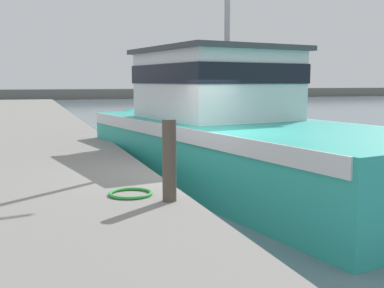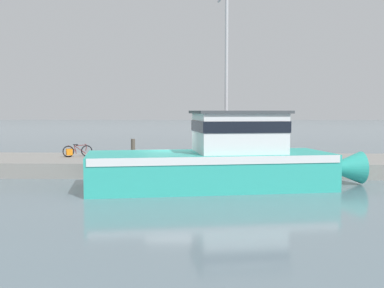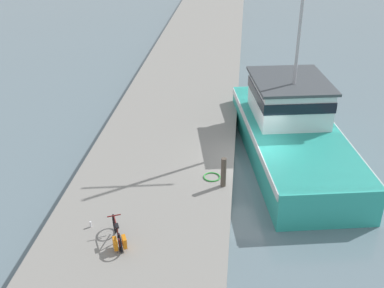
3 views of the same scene
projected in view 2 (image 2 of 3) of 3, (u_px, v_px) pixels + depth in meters
name	position (u px, v px, depth m)	size (l,w,h in m)	color
ground_plane	(174.00, 182.00, 22.25)	(320.00, 320.00, 0.00)	slate
dock_pier	(179.00, 165.00, 26.18)	(6.19, 80.00, 0.74)	gray
fishing_boat_main	(222.00, 158.00, 20.53)	(5.63, 12.32, 9.88)	teal
bicycle_touring	(75.00, 151.00, 26.71)	(0.82, 1.53, 0.70)	black
mooring_post	(133.00, 151.00, 23.45)	(0.20, 0.20, 1.19)	#51473D
hose_coil	(145.00, 162.00, 23.93)	(0.67, 0.67, 0.05)	green
water_bottle_on_curb	(93.00, 153.00, 27.83)	(0.07, 0.07, 0.21)	silver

